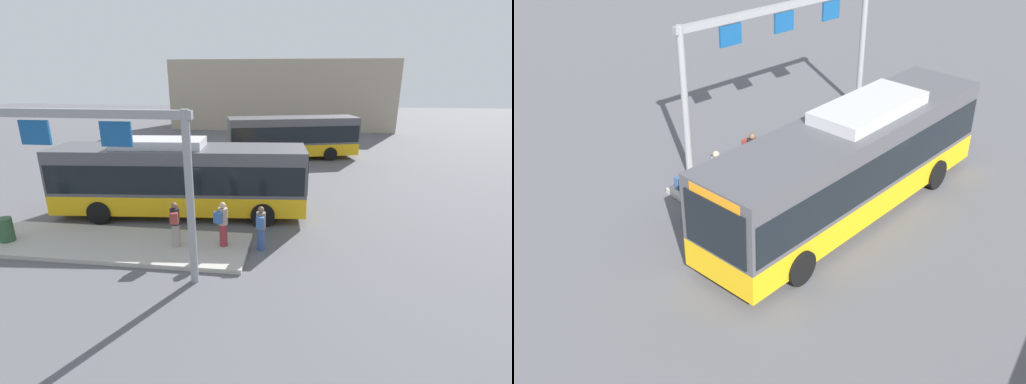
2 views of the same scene
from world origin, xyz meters
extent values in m
plane|color=#56565B|center=(0.00, 0.00, 0.00)|extent=(120.00, 120.00, 0.00)
cube|color=#B2ADA3|center=(-1.51, -3.42, 0.08)|extent=(10.00, 2.80, 0.16)
cube|color=#EAAD14|center=(0.00, 0.00, 0.77)|extent=(11.12, 3.45, 0.85)
cube|color=#4C4C51|center=(0.00, 0.00, 2.15)|extent=(11.12, 3.45, 1.90)
cube|color=black|center=(0.00, 0.00, 1.95)|extent=(10.90, 3.47, 1.20)
cube|color=black|center=(5.47, 0.48, 2.05)|extent=(0.23, 2.12, 1.50)
cube|color=#B7B7BC|center=(-0.82, -0.07, 3.28)|extent=(3.97, 2.08, 0.36)
cube|color=orange|center=(5.40, 0.47, 2.90)|extent=(0.27, 1.75, 0.28)
cylinder|color=black|center=(3.55, 1.52, 0.50)|extent=(1.02, 0.39, 1.00)
cylinder|color=black|center=(3.76, -0.87, 0.50)|extent=(1.02, 0.39, 1.00)
cylinder|color=black|center=(-3.36, 0.91, 0.50)|extent=(1.02, 0.39, 1.00)
cylinder|color=black|center=(-3.15, -1.48, 0.50)|extent=(1.02, 0.39, 1.00)
cube|color=#EAAD14|center=(4.60, 12.20, 0.77)|extent=(9.92, 4.98, 0.85)
cube|color=#4C4C51|center=(4.60, 12.20, 2.15)|extent=(9.92, 4.98, 1.90)
cube|color=black|center=(4.60, 12.20, 1.95)|extent=(9.74, 4.97, 1.20)
cylinder|color=black|center=(2.04, 10.24, 0.50)|extent=(1.04, 0.56, 1.00)
cylinder|color=black|center=(1.39, 12.55, 0.50)|extent=(1.04, 0.56, 1.00)
cylinder|color=black|center=(7.43, 11.74, 0.50)|extent=(1.04, 0.56, 1.00)
cylinder|color=black|center=(6.78, 14.05, 0.50)|extent=(1.04, 0.56, 1.00)
cylinder|color=#334C8C|center=(3.93, -3.01, 0.42)|extent=(0.28, 0.28, 0.85)
cylinder|color=slate|center=(3.93, -3.01, 1.15)|extent=(0.34, 0.34, 0.60)
sphere|color=brown|center=(3.93, -3.01, 1.56)|extent=(0.22, 0.22, 0.22)
cube|color=#335993|center=(3.93, -3.27, 1.18)|extent=(0.28, 0.18, 0.40)
cylinder|color=maroon|center=(2.59, -3.18, 0.58)|extent=(0.38, 0.38, 0.85)
cylinder|color=gray|center=(2.59, -3.18, 1.31)|extent=(0.47, 0.47, 0.60)
sphere|color=tan|center=(2.59, -3.18, 1.72)|extent=(0.22, 0.22, 0.22)
cube|color=#335993|center=(2.45, -3.40, 1.34)|extent=(0.33, 0.30, 0.40)
cylinder|color=gray|center=(0.91, -3.41, 0.58)|extent=(0.33, 0.33, 0.85)
cylinder|color=black|center=(0.91, -3.41, 1.31)|extent=(0.41, 0.41, 0.60)
sphere|color=brown|center=(0.91, -3.41, 1.72)|extent=(0.22, 0.22, 0.22)
cube|color=maroon|center=(0.96, -3.66, 1.34)|extent=(0.31, 0.24, 0.40)
cylinder|color=gray|center=(2.14, -5.34, 2.60)|extent=(0.24, 0.24, 5.20)
cube|color=gray|center=(-2.30, -5.34, 5.05)|extent=(9.27, 0.20, 0.24)
cube|color=#144C8C|center=(-2.30, -5.34, 4.50)|extent=(0.90, 0.08, 0.70)
cube|color=#144C8C|center=(0.14, -5.34, 4.50)|extent=(0.90, 0.08, 0.70)
cube|color=tan|center=(2.81, 29.72, 3.86)|extent=(25.29, 8.00, 7.71)
cylinder|color=#2D5133|center=(-5.51, -3.79, 0.61)|extent=(0.52, 0.52, 0.90)
camera|label=1|loc=(5.20, -14.57, 6.04)|focal=24.89mm
camera|label=2|loc=(12.92, 10.67, 10.40)|focal=43.78mm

